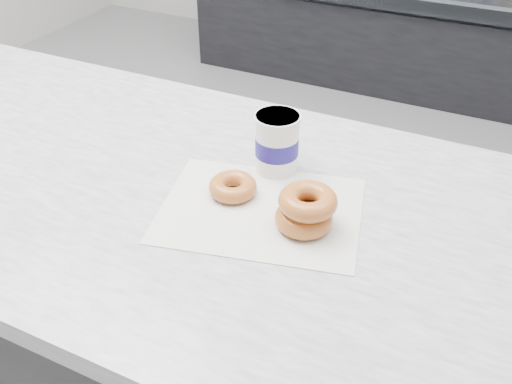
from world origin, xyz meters
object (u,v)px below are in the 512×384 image
Objects in this scene: donut_stack at (306,210)px; coffee_cup at (277,143)px; donut_single at (233,187)px; counter at (126,319)px.

donut_stack is 0.89× the size of coffee_cup.
coffee_cup is at bearing 129.45° from donut_stack.
donut_single is 0.85× the size of donut_stack.
coffee_cup is (0.33, 0.13, 0.51)m from counter.
counter is 26.66× the size of coffee_cup.
coffee_cup is at bearing 21.48° from counter.
donut_stack reaches higher than donut_single.
donut_single is 0.75× the size of coffee_cup.
coffee_cup reaches higher than donut_stack.
coffee_cup is (-0.11, 0.14, 0.02)m from donut_stack.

